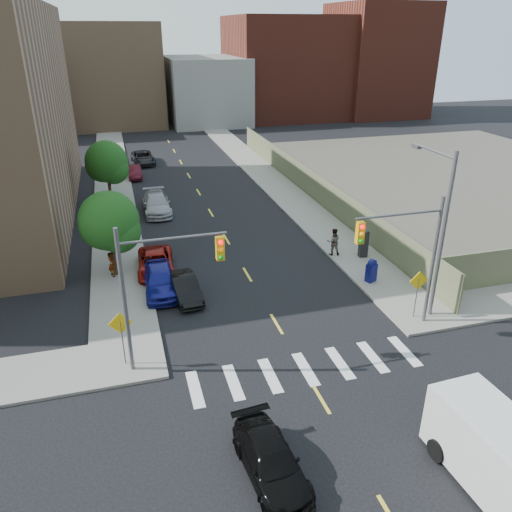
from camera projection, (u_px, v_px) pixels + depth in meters
ground at (340, 432)px, 19.27m from camera, size 160.00×160.00×0.00m
sidewalk_nw at (112, 172)px, 53.60m from camera, size 3.50×73.00×0.15m
sidewalk_ne at (251, 162)px, 57.44m from camera, size 3.50×73.00×0.15m
fence_north at (309, 183)px, 45.61m from camera, size 0.12×44.00×2.50m
gravel_lot at (465, 176)px, 52.42m from camera, size 36.00×42.00×0.06m
bg_bldg_west at (2, 89)px, 72.52m from camera, size 14.00×18.00×12.00m
bg_bldg_midwest at (114, 75)px, 77.60m from camera, size 14.00×16.00×15.00m
bg_bldg_center at (206, 90)px, 80.36m from camera, size 12.00×16.00×10.00m
bg_bldg_east at (284, 68)px, 84.32m from camera, size 18.00×18.00×16.00m
bg_bldg_fareast at (376, 60)px, 86.11m from camera, size 14.00×16.00×18.00m
smokestack at (400, 29)px, 85.01m from camera, size 1.80×1.80×28.00m
signal_nw at (159, 279)px, 21.15m from camera, size 4.59×0.30×7.00m
signal_ne at (409, 248)px, 24.11m from camera, size 4.59×0.30×7.00m
streetlight_ne at (440, 223)px, 25.15m from camera, size 0.25×3.70×9.00m
warn_sign_nw at (121, 329)px, 22.19m from camera, size 1.06×0.06×2.83m
warn_sign_ne at (418, 286)px, 25.90m from camera, size 1.06×0.06×2.83m
warn_sign_midwest at (114, 224)px, 33.99m from camera, size 1.06×0.06×2.83m
tree_west_near at (109, 224)px, 29.87m from camera, size 3.66×3.64×5.52m
tree_west_far at (107, 164)px, 42.98m from camera, size 3.66×3.64×5.52m
parked_car_blue at (160, 280)px, 29.13m from camera, size 1.98×4.68×1.58m
parked_car_black at (185, 288)px, 28.56m from camera, size 1.70×4.05×1.30m
parked_car_red at (156, 263)px, 31.53m from camera, size 2.54×4.94×1.33m
parked_car_silver at (157, 204)px, 41.74m from camera, size 2.17×5.32×1.54m
parked_car_white at (157, 199)px, 43.10m from camera, size 1.80×4.11×1.38m
parked_car_maroon at (134, 172)px, 51.48m from camera, size 1.38×3.80×1.25m
parked_car_grey at (143, 158)px, 56.83m from camera, size 2.66×5.19×1.40m
black_sedan at (271, 461)px, 17.18m from camera, size 2.15×4.49×1.26m
cargo_van at (502, 458)px, 16.36m from camera, size 2.63×5.82×2.62m
mailbox at (371, 271)px, 30.10m from camera, size 0.72×0.64×1.45m
payphone at (364, 244)px, 33.29m from camera, size 0.61×0.53×1.85m
pedestrian_west at (111, 264)px, 30.67m from camera, size 0.58×0.69×1.61m
pedestrian_east at (333, 242)px, 33.55m from camera, size 1.06×0.92×1.88m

